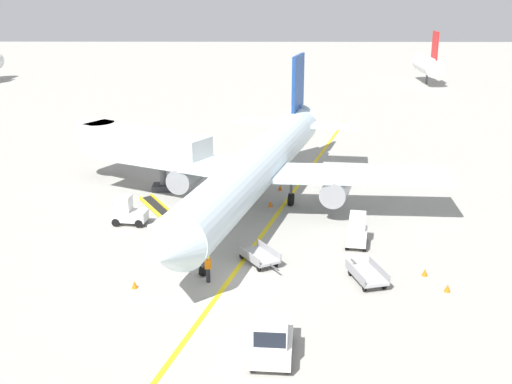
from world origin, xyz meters
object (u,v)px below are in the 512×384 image
at_px(pushback_tug, 271,339).
at_px(baggage_cart_empty_trailing, 258,256).
at_px(airliner, 258,165).
at_px(safety_cone_nose_left, 425,272).
at_px(ground_crew_marshaller, 208,268).
at_px(baggage_tug_by_cargo_door, 357,231).
at_px(belt_loader_forward_hold, 172,231).
at_px(safety_cone_wingtip_right, 135,284).
at_px(safety_cone_nose_right, 280,188).
at_px(baggage_cart_loaded, 367,275).
at_px(safety_cone_tail_area, 270,204).
at_px(baggage_tug_near_wing, 127,212).
at_px(jet_bridge, 133,143).
at_px(safety_cone_wingtip_left, 447,288).

distance_m(pushback_tug, baggage_cart_empty_trailing, 10.43).
relative_size(airliner, safety_cone_nose_left, 79.07).
bearing_deg(ground_crew_marshaller, baggage_tug_by_cargo_door, 31.10).
distance_m(belt_loader_forward_hold, safety_cone_wingtip_right, 6.91).
height_order(pushback_tug, baggage_tug_by_cargo_door, pushback_tug).
distance_m(baggage_cart_empty_trailing, safety_cone_nose_right, 14.50).
height_order(ground_crew_marshaller, safety_cone_nose_left, ground_crew_marshaller).
bearing_deg(belt_loader_forward_hold, baggage_cart_loaded, -26.35).
relative_size(baggage_tug_by_cargo_door, safety_cone_tail_area, 5.91).
bearing_deg(baggage_tug_near_wing, safety_cone_tail_area, 20.41).
bearing_deg(safety_cone_tail_area, baggage_cart_loaded, -67.38).
bearing_deg(baggage_cart_loaded, safety_cone_wingtip_right, -176.28).
xyz_separation_m(pushback_tug, baggage_cart_loaded, (5.59, 7.82, -0.53)).
distance_m(jet_bridge, belt_loader_forward_hold, 13.86).
bearing_deg(baggage_tug_by_cargo_door, ground_crew_marshaller, -148.90).
bearing_deg(safety_cone_wingtip_left, safety_cone_tail_area, 124.63).
xyz_separation_m(baggage_tug_near_wing, belt_loader_forward_hold, (3.61, -3.20, -0.15)).
bearing_deg(safety_cone_tail_area, safety_cone_nose_right, 78.22).
relative_size(baggage_tug_near_wing, belt_loader_forward_hold, 0.57).
xyz_separation_m(safety_cone_wingtip_left, safety_cone_tail_area, (-9.69, 14.03, 0.00)).
bearing_deg(safety_cone_wingtip_right, safety_cone_nose_left, 5.96).
xyz_separation_m(ground_crew_marshaller, safety_cone_nose_right, (4.58, 17.05, -0.69)).
distance_m(baggage_tug_near_wing, baggage_tug_by_cargo_door, 16.13).
relative_size(jet_bridge, belt_loader_forward_hold, 2.73).
relative_size(pushback_tug, baggage_cart_empty_trailing, 1.03).
height_order(baggage_tug_by_cargo_door, safety_cone_nose_right, baggage_tug_by_cargo_door).
distance_m(belt_loader_forward_hold, safety_cone_nose_left, 16.29).
bearing_deg(baggage_cart_empty_trailing, safety_cone_wingtip_right, -153.71).
distance_m(ground_crew_marshaller, safety_cone_nose_right, 17.67).
xyz_separation_m(jet_bridge, belt_loader_forward_hold, (4.84, -12.69, -2.77)).
xyz_separation_m(pushback_tug, safety_cone_wingtip_left, (9.91, 6.68, -0.77)).
distance_m(pushback_tug, belt_loader_forward_hold, 15.13).
xyz_separation_m(safety_cone_nose_right, safety_cone_tail_area, (-0.85, -4.08, 0.00)).
relative_size(baggage_cart_loaded, safety_cone_nose_left, 8.72).
relative_size(baggage_cart_loaded, ground_crew_marshaller, 2.26).
relative_size(baggage_tug_near_wing, safety_cone_wingtip_right, 5.78).
distance_m(airliner, baggage_tug_near_wing, 10.13).
bearing_deg(safety_cone_nose_right, baggage_cart_empty_trailing, -96.78).
height_order(baggage_tug_near_wing, baggage_cart_empty_trailing, baggage_tug_near_wing).
distance_m(pushback_tug, safety_cone_nose_left, 12.64).
xyz_separation_m(baggage_cart_empty_trailing, safety_cone_nose_right, (1.71, 14.40, -0.25)).
height_order(ground_crew_marshaller, safety_cone_tail_area, ground_crew_marshaller).
bearing_deg(ground_crew_marshaller, jet_bridge, 112.34).
bearing_deg(ground_crew_marshaller, safety_cone_nose_right, 74.96).
distance_m(pushback_tug, baggage_tug_by_cargo_door, 14.54).
distance_m(baggage_cart_loaded, safety_cone_tail_area, 13.97).
bearing_deg(pushback_tug, safety_cone_tail_area, 89.39).
height_order(belt_loader_forward_hold, safety_cone_nose_right, belt_loader_forward_hold).
bearing_deg(jet_bridge, safety_cone_tail_area, -26.59).
xyz_separation_m(baggage_cart_loaded, safety_cone_wingtip_left, (4.32, -1.14, -0.25)).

